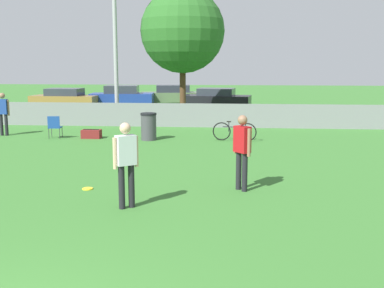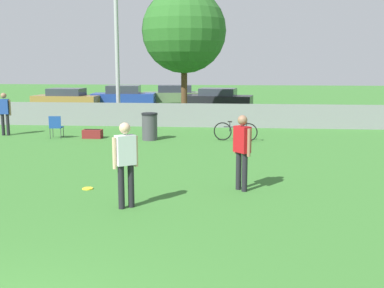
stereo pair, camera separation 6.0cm
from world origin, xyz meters
The scene contains 15 objects.
fence_backline centered at (0.00, 18.00, 0.55)m, with size 23.77×0.07×1.21m.
light_pole centered at (-3.07, 19.32, 4.67)m, with size 0.90×0.36×7.84m.
tree_near_pole centered at (-0.01, 21.22, 4.55)m, with size 4.34×4.34×6.73m.
player_thrower_red centered at (2.95, 7.03, 1.03)m, with size 0.42×0.44×1.77m.
player_receiver_white centered at (0.58, 5.42, 1.03)m, with size 0.46×0.41×1.77m.
spectator_in_blue centered at (-6.65, 14.74, 1.01)m, with size 0.53×0.24×1.75m.
frisbee_disc centered at (-0.68, 6.79, 0.01)m, with size 0.26×0.26×0.03m.
folding_chair_sideline centered at (-4.30, 14.18, 0.51)m, with size 0.52×0.52×0.89m.
bicycle_sideline centered at (2.75, 14.24, 0.36)m, with size 1.68×0.44×0.75m.
trash_bin centered at (-0.55, 14.14, 0.53)m, with size 0.62×0.62×1.05m.
gear_bag_sideline centered at (-2.88, 14.37, 0.17)m, with size 0.75×0.41×0.36m.
parked_car_tan centered at (-8.34, 26.51, 0.65)m, with size 4.30×1.88×1.30m.
parked_car_blue centered at (-4.86, 27.85, 0.70)m, with size 4.30×2.12×1.43m.
parked_car_olive centered at (-1.69, 29.98, 0.68)m, with size 4.67×2.37×1.38m.
parked_car_dark centered at (1.50, 27.33, 0.66)m, with size 4.60×2.44×1.31m.
Camera 1 is at (2.79, -3.97, 2.96)m, focal length 45.00 mm.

